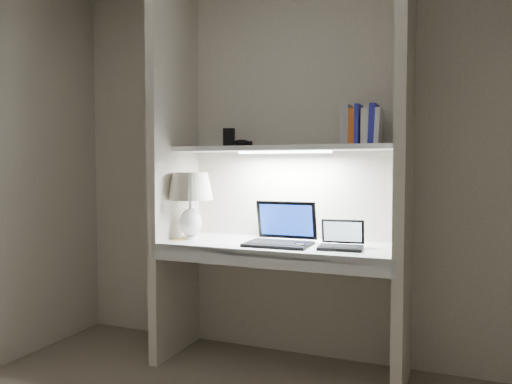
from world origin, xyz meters
The scene contains 17 objects.
back_wall centered at (0.00, 1.50, 1.25)m, with size 3.20×0.01×2.50m, color beige.
alcove_panel_left centered at (-0.73, 1.23, 1.25)m, with size 0.06×0.55×2.50m, color beige.
alcove_panel_right centered at (0.73, 1.23, 1.25)m, with size 0.06×0.55×2.50m, color beige.
desk centered at (0.00, 1.23, 0.75)m, with size 1.40×0.55×0.04m, color white.
desk_apron centered at (0.00, 0.96, 0.72)m, with size 1.46×0.03×0.10m, color silver.
shelf centered at (0.00, 1.32, 1.35)m, with size 1.40×0.36×0.03m, color silver.
strip_light centered at (0.00, 1.32, 1.33)m, with size 0.60×0.04×0.01m, color white.
table_lamp centered at (-0.60, 1.20, 1.06)m, with size 0.29×0.29×0.43m.
laptop_main centered at (0.02, 1.21, 0.83)m, with size 0.39×0.33×0.25m.
laptop_netbook centered at (0.39, 1.19, 0.81)m, with size 0.27×0.24×0.16m.
speaker centered at (-0.16, 1.45, 0.84)m, with size 0.10×0.07×0.14m, color silver.
mouse centered at (0.17, 1.12, 0.79)m, with size 0.09×0.05×0.03m, color black.
cable_coil centered at (0.00, 1.24, 0.78)m, with size 0.09×0.09×0.01m, color black.
sticky_note centered at (-0.64, 1.13, 0.77)m, with size 0.08×0.08×0.00m, color yellow.
book_row centered at (0.47, 1.35, 1.48)m, with size 0.22×0.16×0.24m.
shelf_box centered at (-0.39, 1.35, 1.43)m, with size 0.07×0.05×0.12m, color black.
shelf_gadget centered at (-0.30, 1.34, 1.39)m, with size 0.11×0.08×0.05m, color black.
Camera 1 is at (1.00, -1.62, 1.24)m, focal length 35.00 mm.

